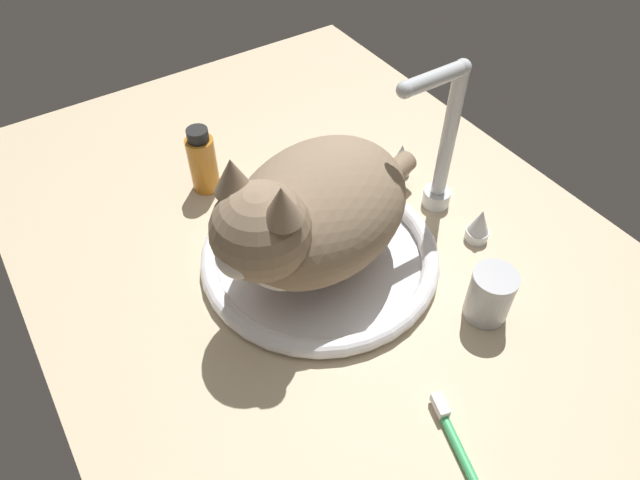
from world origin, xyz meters
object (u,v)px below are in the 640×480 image
Objects in this scene: cat at (308,214)px; metal_jar at (490,295)px; sink_basin at (320,255)px; faucet at (440,156)px; toothbrush at (472,475)px; amber_bottle at (203,161)px.

cat is 5.05× the size of metal_jar.
metal_jar is (17.68, 14.40, -6.69)cm from cat.
faucet reaches higher than sink_basin.
toothbrush is (32.37, -22.58, -8.67)cm from faucet.
cat is 3.45× the size of amber_bottle.
cat is 33.15cm from toothbrush.
amber_bottle is at bearing -130.41° from faucet.
metal_jar is at bearing 39.15° from cat.
cat reaches higher than toothbrush.
sink_basin is 32.53cm from toothbrush.
faucet is 20.51cm from metal_jar.
sink_basin is 1.74× the size of toothbrush.
cat is at bearing 10.41° from amber_bottle.
cat is 23.76cm from metal_jar.
faucet is 1.28× the size of toothbrush.
metal_jar is (18.37, 12.31, 2.56)cm from sink_basin.
faucet is 40.41cm from toothbrush.
sink_basin is 9.51cm from cat.
sink_basin is at bearing 174.49° from toothbrush.
faucet is at bearing 158.74° from metal_jar.
amber_bottle is (-21.87, -6.23, 3.85)cm from sink_basin.
amber_bottle is at bearing -176.72° from toothbrush.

